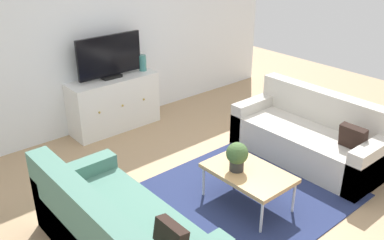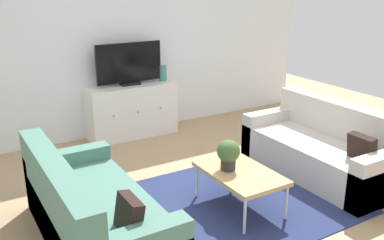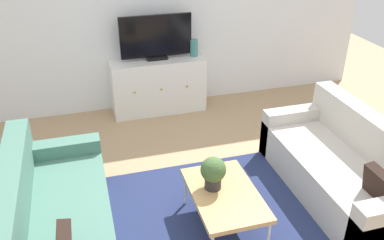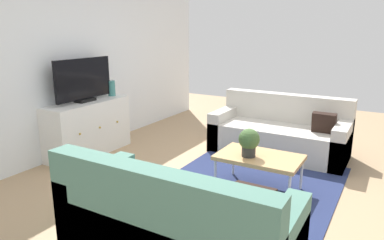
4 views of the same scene
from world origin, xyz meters
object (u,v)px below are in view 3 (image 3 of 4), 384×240
at_px(couch_right_side, 345,169).
at_px(potted_plant, 213,172).
at_px(coffee_table, 225,195).
at_px(flat_screen_tv, 156,38).
at_px(tv_console, 158,85).
at_px(couch_left_side, 50,224).
at_px(glass_vase, 194,48).

bearing_deg(couch_right_side, potted_plant, -177.29).
relative_size(coffee_table, flat_screen_tv, 0.93).
distance_m(tv_console, flat_screen_tv, 0.68).
xyz_separation_m(couch_right_side, tv_console, (-1.44, 2.37, 0.10)).
bearing_deg(couch_right_side, coffee_table, -173.13).
bearing_deg(coffee_table, couch_left_side, 173.73).
bearing_deg(couch_right_side, flat_screen_tv, 121.01).
bearing_deg(tv_console, potted_plant, -90.23).
bearing_deg(coffee_table, couch_right_side, 6.87).
height_order(coffee_table, potted_plant, potted_plant).
distance_m(couch_left_side, flat_screen_tv, 2.90).
height_order(potted_plant, glass_vase, glass_vase).
relative_size(couch_right_side, flat_screen_tv, 1.93).
distance_m(potted_plant, glass_vase, 2.52).
distance_m(coffee_table, glass_vase, 2.63).
bearing_deg(flat_screen_tv, glass_vase, -2.17).
relative_size(couch_left_side, glass_vase, 8.07).
bearing_deg(couch_left_side, couch_right_side, 0.00).
bearing_deg(coffee_table, potted_plant, 129.43).
height_order(couch_left_side, glass_vase, glass_vase).
bearing_deg(couch_left_side, tv_console, 58.90).
bearing_deg(couch_left_side, flat_screen_tv, 59.11).
relative_size(couch_right_side, coffee_table, 2.07).
bearing_deg(potted_plant, tv_console, 89.77).
xyz_separation_m(couch_left_side, glass_vase, (1.96, 2.37, 0.60)).
relative_size(couch_left_side, flat_screen_tv, 1.93).
xyz_separation_m(couch_right_side, coffee_table, (-1.37, -0.17, 0.10)).
xyz_separation_m(couch_left_side, coffee_table, (1.50, -0.17, 0.10)).
distance_m(couch_left_side, glass_vase, 3.14).
bearing_deg(flat_screen_tv, coffee_table, -88.44).
bearing_deg(couch_right_side, tv_console, 121.22).
xyz_separation_m(couch_right_side, potted_plant, (-1.45, -0.07, 0.30)).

